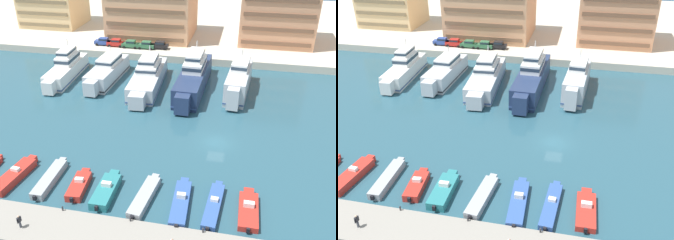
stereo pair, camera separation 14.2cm
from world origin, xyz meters
The scene contains 26 objects.
ground_plane centered at (0.00, 0.00, 0.00)m, with size 400.00×400.00×0.00m, color #285160.
quay_promenade centered at (0.00, 66.37, 0.82)m, with size 180.00×70.00×1.63m, color beige.
yacht_white_far_left centered at (-32.52, 18.62, 2.08)m, with size 4.68×17.92×7.57m.
yacht_silver_left centered at (-23.92, 19.16, 1.85)m, with size 4.85×17.37×6.34m.
yacht_silver_mid_left centered at (-15.08, 17.67, 2.05)m, with size 6.08×20.81×7.48m.
yacht_navy_center_left centered at (-6.30, 18.52, 2.53)m, with size 4.96×22.91×8.66m.
yacht_silver_center centered at (2.20, 18.49, 2.52)m, with size 4.80×17.11×7.81m.
motorboat_red_left centered at (-24.46, -13.87, 0.54)m, with size 2.69×8.11×1.47m.
motorboat_grey_mid_left centered at (-19.76, -13.50, 0.49)m, with size 1.74×8.27×0.97m.
motorboat_red_center_left centered at (-15.58, -14.02, 0.50)m, with size 2.34×6.10×1.43m.
motorboat_teal_center centered at (-11.96, -14.30, 0.56)m, with size 2.24×7.13×1.60m.
motorboat_grey_center_right centered at (-7.15, -14.33, 0.48)m, with size 2.40×8.12×0.96m.
motorboat_blue_mid_right centered at (-2.79, -14.38, 0.43)m, with size 2.23×8.49×1.41m.
motorboat_blue_right centered at (1.00, -14.09, 0.40)m, with size 2.09×8.43×1.15m.
motorboat_red_far_right centered at (4.93, -14.03, 0.41)m, with size 2.24×7.11×1.34m.
car_blue_far_left centered at (-30.91, 35.79, 2.61)m, with size 4.11×1.94×1.80m.
car_red_left centered at (-27.65, 35.48, 2.61)m, with size 4.11×1.94×1.80m.
car_green_mid_left centered at (-23.88, 35.24, 2.61)m, with size 4.11×1.93×1.80m.
car_green_center_left centered at (-20.07, 35.22, 2.61)m, with size 4.11×1.95×1.80m.
car_black_center centered at (-16.90, 35.86, 2.61)m, with size 4.14×2.01×1.80m.
apartment_block_left centered at (-21.10, 46.61, 10.00)m, with size 21.07×17.45×18.65m.
apartment_block_mid_left centered at (9.60, 47.44, 10.02)m, with size 17.52×14.58×18.66m.
pedestrian_near_edge centered at (-18.77, -21.92, 1.53)m, with size 0.31×0.62×1.62m.
bollard_west centered at (-15.52, -18.64, 0.89)m, with size 0.20×0.20×0.61m.
bollard_west_mid centered at (-7.60, -18.64, 0.89)m, with size 0.20×0.20×0.61m.
bollard_east_mid centered at (0.32, -18.64, 0.89)m, with size 0.20×0.20×0.61m.
Camera 1 is at (2.63, -47.28, 29.96)m, focal length 40.00 mm.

